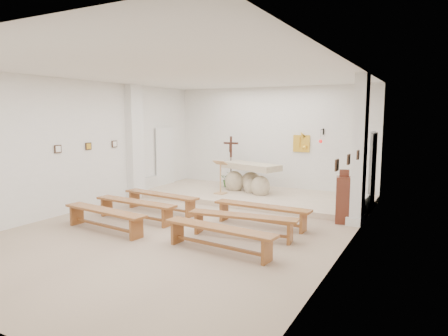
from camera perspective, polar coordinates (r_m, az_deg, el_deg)
The scene contains 29 objects.
ground at distance 9.46m, azimuth -4.62°, elevation -8.19°, with size 7.00×10.00×0.00m, color tan.
wall_left at distance 11.42m, azimuth -19.61°, elevation 3.03°, with size 0.02×10.00×3.50m, color white.
wall_right at distance 7.82m, azimuth 17.25°, elevation 1.25°, with size 0.02×10.00×3.50m, color white.
wall_back at distance 13.59m, azimuth 6.81°, elevation 4.06°, with size 7.00×0.02×3.50m, color white.
ceiling at distance 9.16m, azimuth -4.86°, elevation 13.34°, with size 7.00×10.00×0.02m, color silver.
sanctuary_platform at distance 12.45m, azimuth 4.17°, elevation -4.00°, with size 6.98×3.00×0.15m, color beige.
pilaster_left at distance 12.77m, azimuth -12.58°, elevation 3.72°, with size 0.26×0.55×3.50m, color white.
pilaster_right at distance 9.80m, azimuth 18.82°, elevation 2.39°, with size 0.26×0.55×3.50m, color white.
gold_wall_relief at distance 13.23m, azimuth 11.00°, elevation 3.45°, with size 0.55×0.04×0.55m, color gold.
sanctuary_lamp at distance 12.78m, azimuth 13.68°, elevation 3.95°, with size 0.11×0.36×0.44m.
station_frame_left_front at distance 10.89m, azimuth -22.65°, elevation 2.53°, with size 0.03×0.20×0.20m, color #392519.
station_frame_left_mid at distance 11.55m, azimuth -18.80°, elevation 2.96°, with size 0.03×0.20×0.20m, color #392519.
station_frame_left_rear at distance 12.25m, azimuth -15.38°, elevation 3.33°, with size 0.03×0.20×0.20m, color #392519.
station_frame_right_front at distance 7.05m, azimuth 15.83°, elevation 0.40°, with size 0.03×0.20×0.20m, color #392519.
station_frame_right_mid at distance 8.03m, azimuth 17.38°, elevation 1.18°, with size 0.03×0.20×0.20m, color #392519.
station_frame_right_rear at distance 9.00m, azimuth 18.60°, elevation 1.79°, with size 0.03×0.20×0.20m, color #392519.
radiator_left at distance 13.51m, azimuth -10.66°, elevation -2.35°, with size 0.10×0.85×0.52m, color silver.
radiator_right at distance 10.70m, azimuth 19.43°, elevation -5.26°, with size 0.10×0.85×0.52m, color silver.
altar at distance 12.66m, azimuth 3.76°, elevation -1.69°, with size 2.08×1.33×1.00m.
lectern at distance 12.28m, azimuth -0.54°, elevation -1.28°, with size 0.39×0.33×1.07m.
crucifix_stand at distance 13.45m, azimuth 0.99°, elevation 1.47°, with size 0.52×0.23×1.71m.
potted_plant at distance 13.53m, azimuth 0.60°, elevation -1.59°, with size 0.48×0.41×0.53m, color #2E6026.
donation_pedestal at distance 9.93m, azimuth 16.67°, elevation -4.35°, with size 0.42×0.42×1.29m.
bench_left_front at distance 10.78m, azimuth -9.01°, elevation -4.28°, with size 2.37×0.63×0.49m.
bench_right_front at distance 9.34m, azimuth 5.38°, elevation -6.05°, with size 2.35×0.46×0.49m.
bench_left_second at distance 10.00m, azimuth -12.56°, elevation -5.29°, with size 2.36×0.53×0.49m.
bench_right_second at distance 8.44m, azimuth 2.66°, elevation -7.51°, with size 2.37×0.65×0.49m.
bench_left_third at distance 9.28m, azimuth -16.71°, elevation -6.44°, with size 2.37×0.64×0.49m.
bench_right_third at distance 7.57m, azimuth -0.73°, elevation -9.28°, with size 2.36×0.58×0.49m.
Camera 1 is at (4.96, -7.64, 2.56)m, focal length 32.00 mm.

